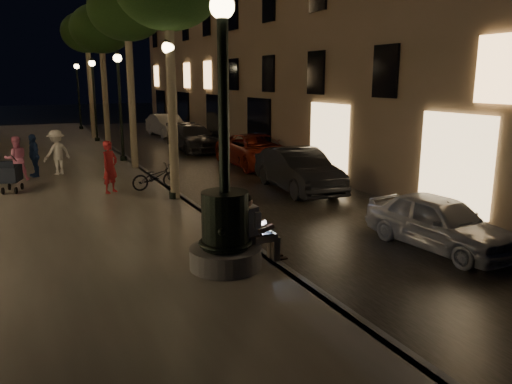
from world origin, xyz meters
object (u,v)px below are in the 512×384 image
car_third (257,151)px  bicycle (155,177)px  car_second (298,170)px  pedestrian_white (57,152)px  lamp_curb_b (119,92)px  tree_far (87,33)px  stroller (11,174)px  pedestrian_blue (34,155)px  pedestrian_pink (16,159)px  pedestrian_red (110,167)px  car_rear (193,138)px  fountain_lamppost (225,217)px  lamp_curb_d (78,87)px  car_front (439,222)px  car_fifth (167,125)px  lamp_curb_c (94,88)px  lamp_curb_a (170,98)px  tree_second (127,11)px  seated_man_laptop (254,226)px  tree_third (101,30)px

car_third → bicycle: bearing=-145.0°
car_second → pedestrian_white: (-7.30, 5.65, 0.32)m
lamp_curb_b → tree_far: bearing=89.5°
stroller → pedestrian_blue: pedestrian_blue is taller
pedestrian_pink → bicycle: 5.43m
tree_far → pedestrian_blue: bearing=-107.0°
stroller → car_second: car_second is taller
lamp_curb_b → pedestrian_pink: bearing=-145.5°
stroller → pedestrian_red: (2.88, -1.44, 0.24)m
car_rear → pedestrian_blue: bearing=-145.9°
car_third → car_rear: size_ratio=1.06×
fountain_lamppost → tree_far: size_ratio=0.69×
stroller → car_third: 9.90m
lamp_curb_d → car_front: size_ratio=1.33×
stroller → car_fifth: bearing=74.6°
lamp_curb_c → lamp_curb_a: bearing=-90.0°
lamp_curb_b → car_rear: size_ratio=1.01×
tree_second → car_third: bearing=-10.1°
lamp_curb_a → bicycle: bearing=96.3°
car_second → pedestrian_red: size_ratio=2.65×
lamp_curb_a → pedestrian_pink: size_ratio=3.01×
lamp_curb_c → stroller: size_ratio=4.04×
fountain_lamppost → pedestrian_blue: bearing=104.4°
seated_man_laptop → car_rear: bearing=75.6°
car_rear → car_second: bearing=-89.5°
tree_third → bicycle: bearing=-90.9°
tree_far → car_rear: size_ratio=1.57×
tree_second → car_front: 14.37m
lamp_curb_c → pedestrian_white: lamp_curb_c is taller
seated_man_laptop → pedestrian_red: size_ratio=0.85×
lamp_curb_b → lamp_curb_a: bearing=-90.0°
car_front → stroller: bearing=127.3°
car_second → pedestrian_white: size_ratio=2.61×
lamp_curb_d → bicycle: (-0.17, -22.47, -2.62)m
tree_second → bicycle: 7.26m
stroller → car_second: (8.89, -3.03, -0.07)m
car_front → car_rear: bearing=84.9°
lamp_curb_a → lamp_curb_c: (0.00, 16.00, 0.00)m
lamp_curb_a → lamp_curb_c: same height
stroller → car_front: bearing=-31.5°
lamp_curb_d → stroller: lamp_curb_d is taller
lamp_curb_b → lamp_curb_c: size_ratio=1.00×
tree_far → car_third: tree_far is taller
stroller → tree_third: bearing=79.4°
pedestrian_red → pedestrian_pink: pedestrian_red is taller
lamp_curb_b → lamp_curb_d: bearing=90.0°
tree_second → car_second: bearing=-54.0°
pedestrian_pink → lamp_curb_a: bearing=122.2°
seated_man_laptop → stroller: seated_man_laptop is taller
car_rear → seated_man_laptop: bearing=-104.5°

